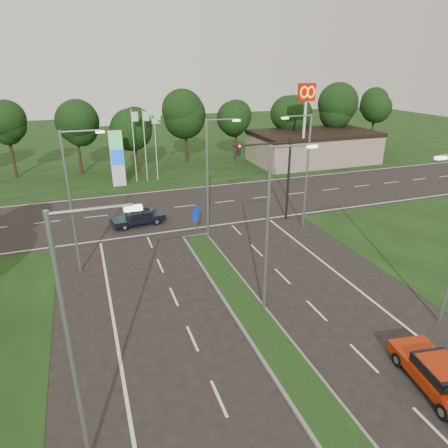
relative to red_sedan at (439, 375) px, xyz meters
name	(u,v)px	position (x,y,z in m)	size (l,w,h in m)	color
ground	(308,394)	(-5.20, 1.48, -0.67)	(160.00, 160.00, 0.00)	black
verge_far	(131,147)	(-5.20, 56.48, -0.67)	(160.00, 50.00, 0.02)	black
cross_road	(174,208)	(-5.20, 25.48, -0.67)	(160.00, 12.00, 0.02)	black
median_kerb	(266,334)	(-5.20, 5.48, -0.61)	(2.00, 26.00, 0.12)	slate
commercial_building	(313,147)	(16.80, 37.48, 1.33)	(16.00, 9.00, 4.00)	gray
streetlight_median_near	(271,224)	(-4.20, 7.48, 4.41)	(2.53, 0.22, 9.00)	gray
streetlight_median_far	(210,175)	(-4.20, 17.48, 4.41)	(2.53, 0.22, 9.00)	gray
streetlight_left_near	(75,335)	(-13.50, 1.48, 4.41)	(2.53, 0.22, 9.00)	gray
streetlight_left_far	(73,196)	(-13.50, 15.48, 4.41)	(2.53, 0.22, 9.00)	gray
streetlight_right_far	(305,166)	(3.60, 17.48, 4.41)	(2.53, 0.22, 9.00)	gray
traffic_signal	(275,167)	(1.99, 19.48, 3.98)	(5.10, 0.42, 7.00)	black
median_signs	(196,218)	(-5.20, 17.88, 1.04)	(1.16, 1.76, 2.38)	gray
gas_pylon	(119,157)	(-8.99, 34.53, 2.53)	(5.80, 1.26, 8.00)	silver
mcdonalds_sign	(306,105)	(12.80, 33.45, 7.32)	(2.20, 0.47, 10.40)	silver
treeline_far	(143,113)	(-5.10, 41.41, 6.16)	(6.00, 6.00, 9.90)	black
red_sedan	(439,375)	(0.00, 0.00, 0.00)	(2.53, 4.77, 1.25)	#992208
navy_sedan	(138,218)	(-8.97, 22.33, -0.05)	(4.42, 2.32, 1.16)	black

